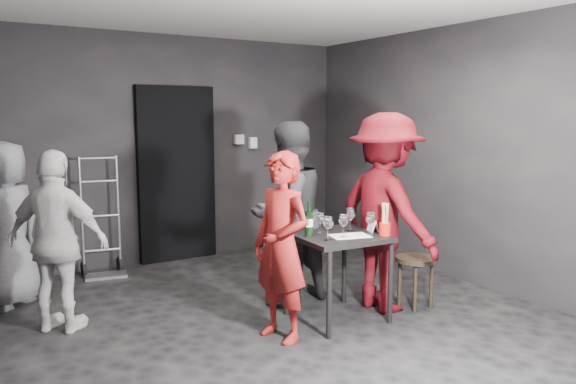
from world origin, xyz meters
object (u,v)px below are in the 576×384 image
breadstick_cup (385,220)px  bystander_cream (58,242)px  server_red (281,247)px  wine_bottle (309,223)px  hand_truck (103,254)px  stool (416,266)px  woman_black (288,201)px  man_maroon (386,194)px  tasting_table (338,245)px  bystander_grey (7,223)px

breadstick_cup → bystander_cream: bearing=153.0°
server_red → bystander_cream: bearing=-140.0°
wine_bottle → hand_truck: bearing=115.7°
stool → hand_truck: bearing=130.4°
hand_truck → woman_black: size_ratio=0.68×
hand_truck → woman_black: 2.35m
stool → man_maroon: man_maroon is taller
hand_truck → wine_bottle: hand_truck is taller
tasting_table → stool: tasting_table is taller
bystander_cream → bystander_grey: bystander_grey is taller
tasting_table → stool: 0.85m
stool → breadstick_cup: breadstick_cup is taller
server_red → breadstick_cup: size_ratio=4.95×
man_maroon → tasting_table: bearing=87.1°
wine_bottle → breadstick_cup: 0.64m
tasting_table → bystander_grey: bystander_grey is taller
bystander_cream → wine_bottle: bystander_cream is taller
woman_black → bystander_cream: bearing=-24.8°
man_maroon → wine_bottle: bearing=81.9°
server_red → wine_bottle: 0.44m
hand_truck → man_maroon: man_maroon is taller
stool → server_red: (-1.43, 0.02, 0.36)m
hand_truck → wine_bottle: (1.14, -2.36, 0.63)m
bystander_cream → breadstick_cup: bystander_cream is taller
man_maroon → bystander_grey: man_maroon is taller
tasting_table → bystander_cream: 2.30m
hand_truck → stool: hand_truck is taller
stool → bystander_cream: size_ratio=0.32×
man_maroon → server_red: bearing=93.0°
stool → breadstick_cup: size_ratio=1.58×
woman_black → bystander_cream: 2.00m
hand_truck → tasting_table: hand_truck is taller
wine_bottle → stool: bearing=-11.2°
bystander_grey → tasting_table: bearing=102.5°
server_red → bystander_cream: bystander_cream is taller
server_red → bystander_grey: 2.65m
woman_black → man_maroon: (0.66, -0.60, 0.09)m
stool → bystander_cream: bystander_cream is taller
hand_truck → server_red: server_red is taller
tasting_table → breadstick_cup: 0.46m
woman_black → breadstick_cup: (0.44, -0.84, -0.08)m
tasting_table → hand_truck: bearing=119.7°
bystander_cream → wine_bottle: size_ratio=5.03×
tasting_table → man_maroon: man_maroon is taller
server_red → bystander_grey: bearing=-152.2°
server_red → man_maroon: bearing=82.1°
server_red → wine_bottle: server_red is taller
woman_black → wine_bottle: size_ratio=6.57×
hand_truck → breadstick_cup: (1.70, -2.68, 0.65)m
tasting_table → wine_bottle: (-0.25, 0.07, 0.21)m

